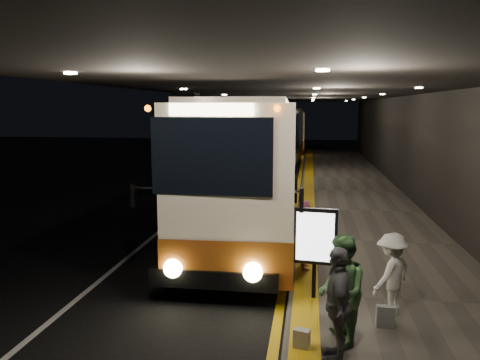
% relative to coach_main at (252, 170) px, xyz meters
% --- Properties ---
extents(ground, '(90.00, 90.00, 0.00)m').
position_rel_coach_main_xyz_m(ground, '(-1.05, -2.50, -1.91)').
color(ground, black).
extents(lane_line_white, '(0.12, 50.00, 0.01)m').
position_rel_coach_main_xyz_m(lane_line_white, '(-2.85, 2.50, -1.91)').
color(lane_line_white, silver).
rests_on(lane_line_white, ground).
extents(kerb_stripe_yellow, '(0.18, 50.00, 0.01)m').
position_rel_coach_main_xyz_m(kerb_stripe_yellow, '(1.30, 2.50, -1.91)').
color(kerb_stripe_yellow, gold).
rests_on(kerb_stripe_yellow, ground).
extents(sidewalk, '(4.50, 50.00, 0.15)m').
position_rel_coach_main_xyz_m(sidewalk, '(3.70, 2.50, -1.84)').
color(sidewalk, '#514C44').
rests_on(sidewalk, ground).
extents(tactile_strip, '(0.50, 50.00, 0.01)m').
position_rel_coach_main_xyz_m(tactile_strip, '(1.80, 2.50, -1.76)').
color(tactile_strip, gold).
rests_on(tactile_strip, sidewalk).
extents(terminal_wall, '(0.10, 50.00, 6.00)m').
position_rel_coach_main_xyz_m(terminal_wall, '(5.95, 2.50, 1.09)').
color(terminal_wall, black).
rests_on(terminal_wall, ground).
extents(support_columns, '(0.80, 24.80, 4.40)m').
position_rel_coach_main_xyz_m(support_columns, '(-2.55, 1.50, 0.29)').
color(support_columns, black).
rests_on(support_columns, ground).
extents(canopy, '(9.00, 50.00, 0.40)m').
position_rel_coach_main_xyz_m(canopy, '(1.45, 2.50, 2.69)').
color(canopy, black).
rests_on(canopy, support_columns).
extents(coach_main, '(3.12, 12.88, 3.99)m').
position_rel_coach_main_xyz_m(coach_main, '(0.00, 0.00, 0.00)').
color(coach_main, '#EDDFC6').
rests_on(coach_main, ground).
extents(coach_second, '(2.88, 11.86, 3.70)m').
position_rel_coach_main_xyz_m(coach_second, '(-0.17, 15.99, -0.14)').
color(coach_second, '#EDDFC6').
rests_on(coach_second, ground).
extents(coach_third, '(2.99, 11.20, 3.48)m').
position_rel_coach_main_xyz_m(coach_third, '(-0.11, 28.69, -0.24)').
color(coach_third, '#EDDFC6').
rests_on(coach_third, ground).
extents(passenger_boarding, '(0.51, 0.66, 1.64)m').
position_rel_coach_main_xyz_m(passenger_boarding, '(1.75, -4.15, -0.94)').
color(passenger_boarding, '#BB576C').
rests_on(passenger_boarding, sidewalk).
extents(passenger_waiting_green, '(0.66, 0.94, 1.79)m').
position_rel_coach_main_xyz_m(passenger_waiting_green, '(2.36, -7.64, -0.87)').
color(passenger_waiting_green, '#406D3C').
rests_on(passenger_waiting_green, sidewalk).
extents(passenger_waiting_white, '(0.99, 1.05, 1.53)m').
position_rel_coach_main_xyz_m(passenger_waiting_white, '(3.33, -6.41, -1.00)').
color(passenger_waiting_white, silver).
rests_on(passenger_waiting_white, sidewalk).
extents(passenger_waiting_grey, '(0.54, 1.03, 1.75)m').
position_rel_coach_main_xyz_m(passenger_waiting_grey, '(2.27, -8.12, -0.89)').
color(passenger_waiting_grey, '#505055').
rests_on(passenger_waiting_grey, sidewalk).
extents(bag_polka, '(0.31, 0.13, 0.38)m').
position_rel_coach_main_xyz_m(bag_polka, '(3.17, -6.92, -1.57)').
color(bag_polka, black).
rests_on(bag_polka, sidewalk).
extents(bag_plain, '(0.28, 0.21, 0.31)m').
position_rel_coach_main_xyz_m(bag_plain, '(1.75, -7.87, -1.61)').
color(bag_plain, '#B3A9A7').
rests_on(bag_plain, sidewalk).
extents(info_sign, '(0.87, 0.20, 1.82)m').
position_rel_coach_main_xyz_m(info_sign, '(1.95, -5.85, -0.54)').
color(info_sign, black).
rests_on(info_sign, sidewalk).
extents(stanchion_post, '(0.05, 0.05, 1.03)m').
position_rel_coach_main_xyz_m(stanchion_post, '(1.70, -3.42, -1.25)').
color(stanchion_post, black).
rests_on(stanchion_post, sidewalk).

